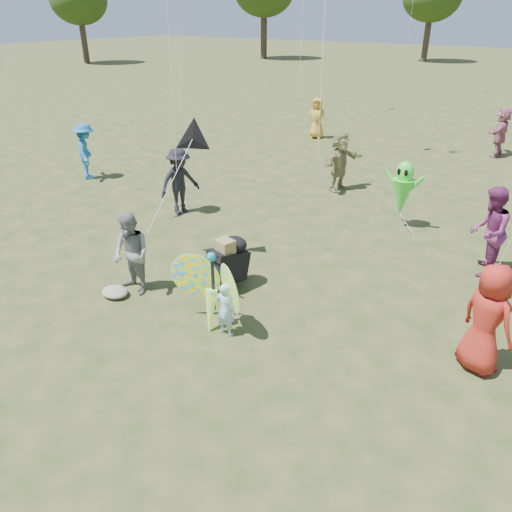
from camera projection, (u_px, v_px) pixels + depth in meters
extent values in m
plane|color=#51592B|center=(213.00, 351.00, 8.24)|extent=(160.00, 160.00, 0.00)
imported|color=#9FD5E1|center=(225.00, 309.00, 8.47)|extent=(0.37, 0.25, 1.00)
imported|color=gray|center=(131.00, 254.00, 9.63)|extent=(0.87, 0.72, 1.66)
ellipsoid|color=gray|center=(115.00, 292.00, 9.80)|extent=(0.56, 0.46, 0.18)
imported|color=#AC251B|center=(487.00, 319.00, 7.49)|extent=(1.04, 0.92, 1.80)
imported|color=black|center=(179.00, 181.00, 13.46)|extent=(0.98, 1.31, 1.81)
imported|color=#928859|center=(340.00, 161.00, 15.24)|extent=(0.87, 1.74, 1.80)
imported|color=#7B2963|center=(489.00, 232.00, 10.30)|extent=(0.85, 1.02, 1.91)
imported|color=gold|center=(317.00, 118.00, 21.50)|extent=(0.94, 0.73, 1.70)
imported|color=#1E6AA4|center=(86.00, 151.00, 16.28)|extent=(1.33, 1.28, 1.82)
imported|color=#AE637C|center=(501.00, 132.00, 18.85)|extent=(0.60, 1.71, 1.83)
cube|color=black|center=(227.00, 264.00, 9.87)|extent=(0.64, 0.94, 0.71)
cube|color=black|center=(228.00, 279.00, 10.02)|extent=(0.56, 0.76, 0.10)
ellipsoid|color=black|center=(235.00, 245.00, 9.91)|extent=(0.51, 0.45, 0.33)
cylinder|color=black|center=(207.00, 285.00, 9.92)|extent=(0.12, 0.30, 0.30)
cylinder|color=black|center=(226.00, 292.00, 9.67)|extent=(0.12, 0.30, 0.30)
cylinder|color=black|center=(241.00, 275.00, 10.39)|extent=(0.10, 0.23, 0.22)
cylinder|color=black|center=(211.00, 253.00, 9.33)|extent=(0.44, 0.13, 0.03)
cube|color=tan|center=(225.00, 246.00, 9.65)|extent=(0.39, 0.35, 0.26)
ellipsoid|color=#FF283A|center=(196.00, 277.00, 8.78)|extent=(0.98, 0.71, 1.24)
ellipsoid|color=#FF283A|center=(230.00, 289.00, 8.38)|extent=(0.98, 0.71, 1.24)
cylinder|color=black|center=(213.00, 285.00, 8.61)|extent=(0.06, 0.06, 1.00)
cone|color=#FF283A|center=(210.00, 315.00, 8.69)|extent=(0.36, 0.49, 0.93)
sphere|color=teal|center=(211.00, 257.00, 8.36)|extent=(0.16, 0.16, 0.16)
cone|color=black|center=(193.00, 138.00, 10.13)|extent=(0.89, 0.62, 0.81)
cylinder|color=silver|center=(171.00, 184.00, 9.70)|extent=(0.36, 1.79, 1.40)
cone|color=#3EEB37|center=(401.00, 197.00, 12.62)|extent=(0.56, 0.56, 0.95)
ellipsoid|color=#3EEB37|center=(405.00, 173.00, 12.33)|extent=(0.44, 0.39, 0.57)
ellipsoid|color=black|center=(399.00, 172.00, 12.23)|extent=(0.10, 0.05, 0.17)
ellipsoid|color=black|center=(406.00, 173.00, 12.13)|extent=(0.10, 0.05, 0.17)
cylinder|color=#3EEB37|center=(392.00, 180.00, 12.60)|extent=(0.43, 0.10, 0.49)
cylinder|color=#3EEB37|center=(415.00, 184.00, 12.29)|extent=(0.43, 0.10, 0.49)
cylinder|color=silver|center=(407.00, 224.00, 12.59)|extent=(0.61, 0.41, 0.41)
cylinder|color=#3A2D21|center=(264.00, 39.00, 55.73)|extent=(0.70, 0.70, 4.20)
cylinder|color=#3A2D21|center=(426.00, 43.00, 52.65)|extent=(0.63, 0.63, 3.78)
cylinder|color=#3A2D21|center=(85.00, 45.00, 51.14)|extent=(0.59, 0.59, 3.57)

